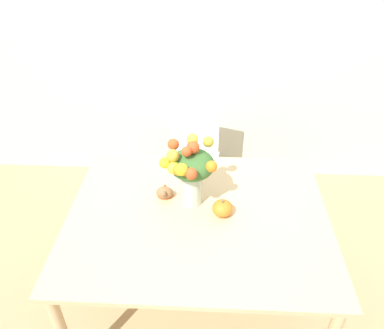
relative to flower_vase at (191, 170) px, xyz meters
The scene contains 7 objects.
ground_plane 1.00m from the flower_vase, 66.60° to the right, with size 12.00×12.00×0.00m, color tan.
wall_back 1.41m from the flower_vase, 88.11° to the left, with size 8.00×0.06×2.70m.
dining_table 0.34m from the flower_vase, 66.60° to the right, with size 1.48×1.17×0.76m.
flower_vase is the anchor object (origin of this frame).
pumpkin 0.28m from the flower_vase, 26.21° to the right, with size 0.12×0.12×0.11m.
turkey_figurine 0.26m from the flower_vase, 161.67° to the left, with size 0.10×0.13×0.08m.
dining_chair_near_window 0.99m from the flower_vase, 92.56° to the left, with size 0.48×0.48×0.99m.
Camera 1 is at (0.05, -1.55, 2.23)m, focal length 35.00 mm.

